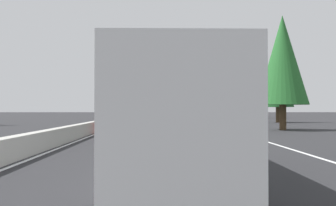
% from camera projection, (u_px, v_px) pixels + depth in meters
% --- Properties ---
extents(ground_plane, '(320.00, 320.00, 0.00)m').
position_uv_depth(ground_plane, '(130.00, 120.00, 62.24)').
color(ground_plane, '#262628').
extents(median_barrier, '(180.00, 0.56, 0.90)m').
position_uv_depth(median_barrier, '(136.00, 116.00, 82.24)').
color(median_barrier, '#ADAAA3').
rests_on(median_barrier, ground).
extents(shoulder_stripe_right, '(160.00, 0.16, 0.01)m').
position_uv_depth(shoulder_stripe_right, '(193.00, 119.00, 72.46)').
color(shoulder_stripe_right, silver).
rests_on(shoulder_stripe_right, ground).
extents(shoulder_stripe_median, '(160.00, 0.16, 0.01)m').
position_uv_depth(shoulder_stripe_median, '(135.00, 119.00, 72.24)').
color(shoulder_stripe_median, silver).
rests_on(shoulder_stripe_median, ground).
extents(sign_gantry_overhead, '(0.50, 12.68, 6.31)m').
position_uv_depth(sign_gantry_overhead, '(166.00, 88.00, 54.24)').
color(sign_gantry_overhead, gray).
rests_on(sign_gantry_overhead, ground).
extents(bus_mid_right, '(11.50, 2.55, 3.10)m').
position_uv_depth(bus_mid_right, '(171.00, 116.00, 11.05)').
color(bus_mid_right, white).
rests_on(bus_mid_right, ground).
extents(sedan_distant_b, '(4.40, 1.80, 1.47)m').
position_uv_depth(sedan_distant_b, '(120.00, 124.00, 30.95)').
color(sedan_distant_b, red).
rests_on(sedan_distant_b, ground).
extents(sedan_far_left, '(4.40, 1.80, 1.47)m').
position_uv_depth(sedan_far_left, '(144.00, 115.00, 75.36)').
color(sedan_far_left, slate).
rests_on(sedan_far_left, ground).
extents(sedan_near_right, '(4.40, 1.80, 1.47)m').
position_uv_depth(sedan_near_right, '(162.00, 113.00, 121.32)').
color(sedan_near_right, slate).
rests_on(sedan_near_right, ground).
extents(conifer_right_near, '(4.67, 4.67, 10.61)m').
position_uv_depth(conifer_right_near, '(283.00, 60.00, 34.01)').
color(conifer_right_near, '#4C3823').
rests_on(conifer_right_near, ground).
extents(conifer_right_mid, '(4.44, 4.44, 10.09)m').
position_uv_depth(conifer_right_mid, '(278.00, 80.00, 52.86)').
color(conifer_right_mid, '#4C3823').
rests_on(conifer_right_mid, ground).
extents(conifer_right_far, '(5.44, 5.44, 12.37)m').
position_uv_depth(conifer_right_far, '(242.00, 83.00, 78.74)').
color(conifer_right_far, '#4C3823').
rests_on(conifer_right_far, ground).
extents(conifer_right_distant, '(6.10, 6.10, 13.87)m').
position_uv_depth(conifer_right_distant, '(222.00, 83.00, 93.42)').
color(conifer_right_distant, '#4C3823').
rests_on(conifer_right_distant, ground).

